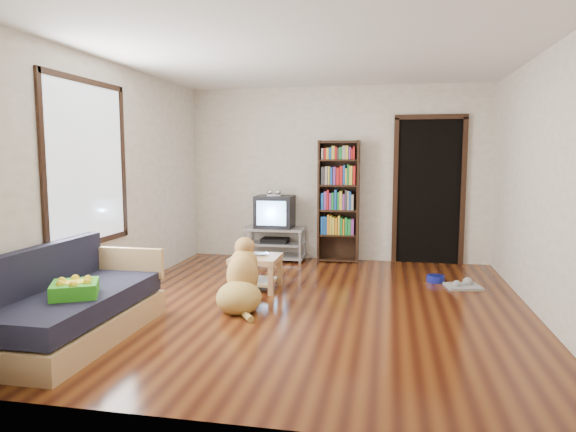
% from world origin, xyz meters
% --- Properties ---
extents(ground, '(5.00, 5.00, 0.00)m').
position_xyz_m(ground, '(0.00, 0.00, 0.00)').
color(ground, '#5F2C10').
rests_on(ground, ground).
extents(ceiling, '(5.00, 5.00, 0.00)m').
position_xyz_m(ceiling, '(0.00, 0.00, 2.60)').
color(ceiling, white).
rests_on(ceiling, ground).
extents(wall_back, '(4.50, 0.00, 4.50)m').
position_xyz_m(wall_back, '(0.00, 2.50, 1.30)').
color(wall_back, silver).
rests_on(wall_back, ground).
extents(wall_front, '(4.50, 0.00, 4.50)m').
position_xyz_m(wall_front, '(0.00, -2.50, 1.30)').
color(wall_front, silver).
rests_on(wall_front, ground).
extents(wall_left, '(0.00, 5.00, 5.00)m').
position_xyz_m(wall_left, '(-2.25, 0.00, 1.30)').
color(wall_left, silver).
rests_on(wall_left, ground).
extents(wall_right, '(0.00, 5.00, 5.00)m').
position_xyz_m(wall_right, '(2.25, 0.00, 1.30)').
color(wall_right, silver).
rests_on(wall_right, ground).
extents(green_cushion, '(0.48, 0.48, 0.12)m').
position_xyz_m(green_cushion, '(-1.75, -1.53, 0.48)').
color(green_cushion, green).
rests_on(green_cushion, sofa).
extents(laptop, '(0.40, 0.34, 0.03)m').
position_xyz_m(laptop, '(-0.74, 0.49, 0.41)').
color(laptop, silver).
rests_on(laptop, coffee_table).
extents(dog_bowl, '(0.22, 0.22, 0.08)m').
position_xyz_m(dog_bowl, '(1.38, 1.31, 0.04)').
color(dog_bowl, navy).
rests_on(dog_bowl, ground).
extents(grey_rag, '(0.45, 0.38, 0.03)m').
position_xyz_m(grey_rag, '(1.68, 1.06, 0.01)').
color(grey_rag, gray).
rests_on(grey_rag, ground).
extents(window, '(0.03, 1.46, 1.70)m').
position_xyz_m(window, '(-2.23, -0.50, 1.50)').
color(window, white).
rests_on(window, wall_left).
extents(doorway, '(1.03, 0.05, 2.19)m').
position_xyz_m(doorway, '(1.35, 2.48, 1.12)').
color(doorway, black).
rests_on(doorway, wall_back).
extents(tv_stand, '(0.90, 0.45, 0.50)m').
position_xyz_m(tv_stand, '(-0.90, 2.25, 0.27)').
color(tv_stand, '#99999E').
rests_on(tv_stand, ground).
extents(crt_tv, '(0.55, 0.52, 0.58)m').
position_xyz_m(crt_tv, '(-0.90, 2.27, 0.74)').
color(crt_tv, black).
rests_on(crt_tv, tv_stand).
extents(bookshelf, '(0.60, 0.30, 1.80)m').
position_xyz_m(bookshelf, '(0.05, 2.34, 1.00)').
color(bookshelf, black).
rests_on(bookshelf, ground).
extents(sofa, '(0.80, 1.80, 0.80)m').
position_xyz_m(sofa, '(-1.87, -1.38, 0.26)').
color(sofa, tan).
rests_on(sofa, ground).
extents(coffee_table, '(0.55, 0.55, 0.40)m').
position_xyz_m(coffee_table, '(-0.74, 0.52, 0.28)').
color(coffee_table, tan).
rests_on(coffee_table, ground).
extents(dog, '(0.50, 0.88, 0.74)m').
position_xyz_m(dog, '(-0.70, -0.24, 0.27)').
color(dog, gold).
rests_on(dog, ground).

